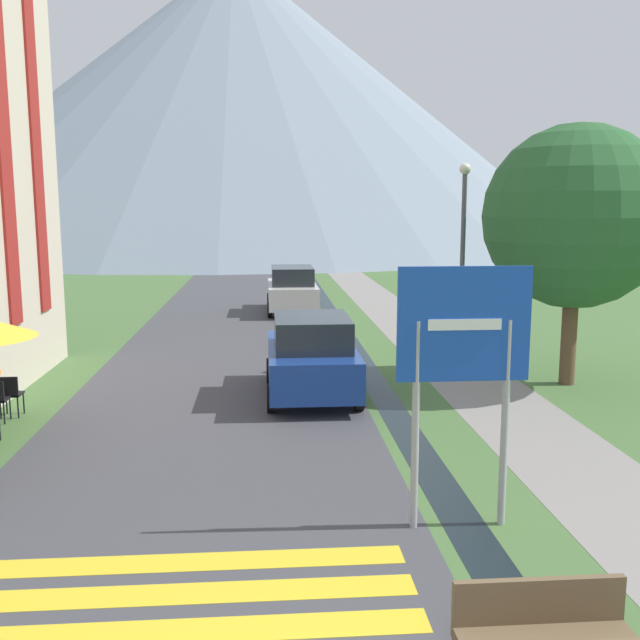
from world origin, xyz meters
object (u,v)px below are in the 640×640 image
streetlamp (463,250)px  parked_car_far (292,289)px  road_sign (463,355)px  cafe_chair_far_right (10,392)px  parked_car_near (312,356)px  tree_by_path (576,217)px

streetlamp → parked_car_far: bearing=110.3°
road_sign → cafe_chair_far_right: road_sign is taller
parked_car_near → tree_by_path: size_ratio=0.65×
road_sign → tree_by_path: size_ratio=0.57×
road_sign → cafe_chair_far_right: bearing=144.1°
road_sign → cafe_chair_far_right: size_ratio=4.06×
parked_car_near → streetlamp: 4.99m
parked_car_near → tree_by_path: 6.86m
streetlamp → tree_by_path: (2.19, -1.52, 0.84)m
parked_car_near → road_sign: bearing=-77.2°
parked_car_far → parked_car_near: bearing=-90.3°
tree_by_path → cafe_chair_far_right: bearing=-171.8°
streetlamp → cafe_chair_far_right: bearing=-161.9°
road_sign → parked_car_far: road_sign is taller
road_sign → tree_by_path: 8.77m
cafe_chair_far_right → tree_by_path: bearing=-1.2°
cafe_chair_far_right → road_sign: bearing=-45.3°
parked_car_near → streetlamp: size_ratio=0.75×
parked_car_far → streetlamp: size_ratio=0.83×
cafe_chair_far_right → streetlamp: size_ratio=0.16×
road_sign → parked_car_near: (-1.50, 6.63, -1.40)m
parked_car_near → parked_car_far: 12.64m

